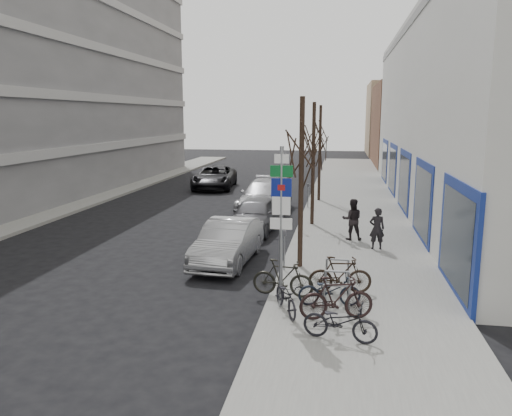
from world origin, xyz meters
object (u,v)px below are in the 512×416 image
at_px(bike_mid_curb, 329,287).
at_px(parked_car_back, 265,197).
at_px(bike_near_left, 286,294).
at_px(pedestrian_near, 377,229).
at_px(tree_near, 302,143).
at_px(tree_mid, 314,135).
at_px(parked_car_front, 228,242).
at_px(meter_mid, 299,213).
at_px(meter_front, 284,246).
at_px(bike_far_inner, 340,274).
at_px(highway_sign_pole, 281,217).
at_px(lane_car, 215,177).
at_px(meter_back, 308,193).
at_px(bike_far_curb, 340,318).
at_px(tree_far, 320,130).
at_px(bike_rack, 337,282).
at_px(parked_car_mid, 256,214).
at_px(bike_near_right, 336,298).
at_px(pedestrian_far, 352,219).
at_px(bike_mid_inner, 283,278).

bearing_deg(bike_mid_curb, parked_car_back, 8.34).
distance_m(bike_near_left, pedestrian_near, 6.98).
xyz_separation_m(tree_near, bike_mid_curb, (1.02, -3.27, -3.47)).
relative_size(tree_mid, pedestrian_near, 3.62).
height_order(parked_car_front, parked_car_back, parked_car_back).
bearing_deg(bike_mid_curb, tree_mid, -1.48).
bearing_deg(meter_mid, tree_near, -84.86).
height_order(meter_front, bike_far_inner, meter_front).
xyz_separation_m(bike_near_left, parked_car_front, (-2.46, 4.37, 0.10)).
relative_size(highway_sign_pole, bike_far_inner, 2.43).
bearing_deg(bike_far_inner, lane_car, 16.35).
height_order(tree_near, meter_back, tree_near).
bearing_deg(tree_near, meter_mid, 95.14).
xyz_separation_m(tree_mid, bike_far_curb, (1.30, -11.73, -3.46)).
xyz_separation_m(highway_sign_pole, meter_back, (-0.25, 14.01, -1.54)).
relative_size(bike_near_left, parked_car_front, 0.35).
xyz_separation_m(tree_mid, tree_far, (0.00, 6.50, 0.00)).
bearing_deg(bike_mid_curb, bike_rack, -33.73).
height_order(meter_back, lane_car, lane_car).
relative_size(bike_far_curb, pedestrian_near, 1.06).
relative_size(bike_rack, meter_back, 1.78).
bearing_deg(bike_near_left, parked_car_mid, 80.61).
bearing_deg(parked_car_back, lane_car, 121.54).
bearing_deg(bike_near_right, pedestrian_far, -18.43).
distance_m(bike_mid_inner, bike_far_curb, 2.90).
height_order(meter_front, pedestrian_near, pedestrian_near).
bearing_deg(bike_mid_inner, tree_near, 2.69).
relative_size(tree_far, bike_near_right, 3.07).
relative_size(tree_mid, bike_near_left, 3.58).
bearing_deg(bike_near_left, meter_back, 68.18).
relative_size(bike_rack, lane_car, 0.40).
height_order(bike_near_left, parked_car_front, parked_car_front).
relative_size(meter_mid, parked_car_front, 0.29).
bearing_deg(tree_far, bike_near_right, -85.99).
xyz_separation_m(tree_far, parked_car_mid, (-2.34, -7.69, -3.36)).
bearing_deg(lane_car, pedestrian_far, -62.23).
height_order(parked_car_mid, pedestrian_far, pedestrian_far).
height_order(bike_mid_curb, parked_car_front, parked_car_front).
bearing_deg(bike_far_curb, bike_near_left, 55.23).
height_order(meter_front, bike_mid_inner, meter_front).
relative_size(bike_near_right, bike_mid_inner, 1.06).
bearing_deg(pedestrian_far, bike_far_inner, 81.84).
relative_size(highway_sign_pole, parked_car_back, 0.74).
xyz_separation_m(bike_mid_inner, lane_car, (-7.09, 20.29, 0.12)).
distance_m(parked_car_front, pedestrian_far, 5.37).
bearing_deg(tree_near, bike_far_curb, -76.07).
bearing_deg(tree_far, bike_rack, -85.68).
relative_size(tree_near, bike_near_right, 3.07).
height_order(tree_mid, pedestrian_far, tree_mid).
xyz_separation_m(tree_far, pedestrian_far, (1.70, -9.16, -3.14)).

